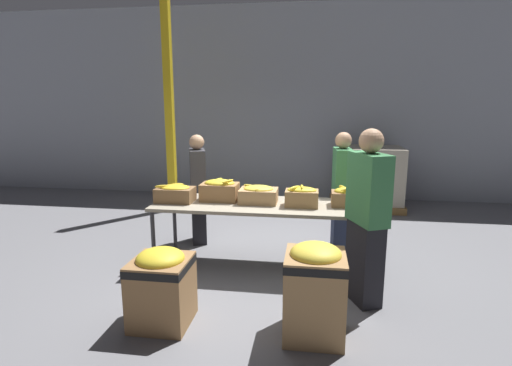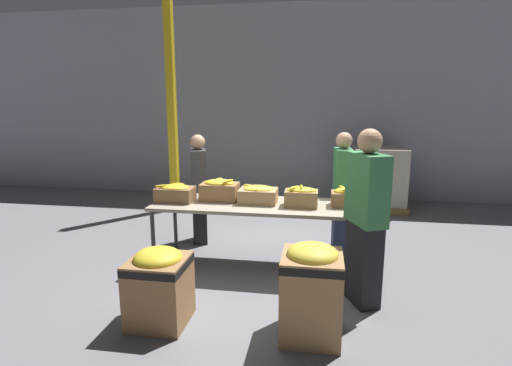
{
  "view_description": "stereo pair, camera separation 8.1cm",
  "coord_description": "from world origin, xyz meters",
  "px_view_note": "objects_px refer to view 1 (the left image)",
  "views": [
    {
      "loc": [
        0.63,
        -4.7,
        2.04
      ],
      "look_at": [
        -0.1,
        0.28,
        1.01
      ],
      "focal_mm": 28.0,
      "sensor_mm": 36.0,
      "label": 1
    },
    {
      "loc": [
        0.71,
        -4.69,
        2.04
      ],
      "look_at": [
        -0.1,
        0.28,
        1.01
      ],
      "focal_mm": 28.0,
      "sensor_mm": 36.0,
      "label": 2
    }
  ],
  "objects_px": {
    "support_pillar": "(169,104)",
    "pallet_stack_1": "(355,180)",
    "volunteer_0": "(341,193)",
    "donation_bin_0": "(162,284)",
    "donation_bin_1": "(315,288)",
    "banana_box_4": "(351,197)",
    "sorting_table": "(261,208)",
    "pallet_stack_0": "(375,178)",
    "banana_box_3": "(302,196)",
    "volunteer_2": "(198,190)",
    "banana_box_2": "(258,194)",
    "banana_box_1": "(220,190)",
    "volunteer_1": "(367,219)",
    "banana_box_0": "(175,193)"
  },
  "relations": [
    {
      "from": "banana_box_1",
      "to": "pallet_stack_1",
      "type": "distance_m",
      "value": 3.7
    },
    {
      "from": "banana_box_2",
      "to": "donation_bin_1",
      "type": "height_order",
      "value": "banana_box_2"
    },
    {
      "from": "support_pillar",
      "to": "volunteer_2",
      "type": "bearing_deg",
      "value": -59.22
    },
    {
      "from": "support_pillar",
      "to": "pallet_stack_1",
      "type": "height_order",
      "value": "support_pillar"
    },
    {
      "from": "banana_box_3",
      "to": "donation_bin_1",
      "type": "relative_size",
      "value": 0.46
    },
    {
      "from": "volunteer_0",
      "to": "support_pillar",
      "type": "bearing_deg",
      "value": -123.54
    },
    {
      "from": "banana_box_3",
      "to": "volunteer_0",
      "type": "bearing_deg",
      "value": 56.47
    },
    {
      "from": "sorting_table",
      "to": "donation_bin_1",
      "type": "distance_m",
      "value": 1.63
    },
    {
      "from": "pallet_stack_0",
      "to": "volunteer_2",
      "type": "bearing_deg",
      "value": -140.03
    },
    {
      "from": "banana_box_0",
      "to": "donation_bin_1",
      "type": "distance_m",
      "value": 2.29
    },
    {
      "from": "pallet_stack_1",
      "to": "donation_bin_1",
      "type": "bearing_deg",
      "value": -99.48
    },
    {
      "from": "sorting_table",
      "to": "banana_box_0",
      "type": "height_order",
      "value": "banana_box_0"
    },
    {
      "from": "banana_box_1",
      "to": "volunteer_2",
      "type": "distance_m",
      "value": 0.82
    },
    {
      "from": "banana_box_2",
      "to": "donation_bin_1",
      "type": "xyz_separation_m",
      "value": [
        0.7,
        -1.5,
        -0.46
      ]
    },
    {
      "from": "banana_box_2",
      "to": "banana_box_3",
      "type": "xyz_separation_m",
      "value": [
        0.53,
        -0.09,
        0.01
      ]
    },
    {
      "from": "volunteer_2",
      "to": "support_pillar",
      "type": "xyz_separation_m",
      "value": [
        -1.01,
        1.7,
        1.21
      ]
    },
    {
      "from": "donation_bin_0",
      "to": "donation_bin_1",
      "type": "relative_size",
      "value": 0.85
    },
    {
      "from": "support_pillar",
      "to": "volunteer_0",
      "type": "bearing_deg",
      "value": -29.45
    },
    {
      "from": "volunteer_1",
      "to": "pallet_stack_0",
      "type": "height_order",
      "value": "volunteer_1"
    },
    {
      "from": "donation_bin_0",
      "to": "support_pillar",
      "type": "xyz_separation_m",
      "value": [
        -1.3,
        3.9,
        1.61
      ]
    },
    {
      "from": "banana_box_0",
      "to": "volunteer_0",
      "type": "bearing_deg",
      "value": 20.44
    },
    {
      "from": "banana_box_0",
      "to": "donation_bin_0",
      "type": "relative_size",
      "value": 0.64
    },
    {
      "from": "banana_box_0",
      "to": "banana_box_2",
      "type": "distance_m",
      "value": 1.04
    },
    {
      "from": "donation_bin_0",
      "to": "donation_bin_1",
      "type": "height_order",
      "value": "donation_bin_1"
    },
    {
      "from": "donation_bin_0",
      "to": "banana_box_4",
      "type": "bearing_deg",
      "value": 39.62
    },
    {
      "from": "banana_box_3",
      "to": "donation_bin_0",
      "type": "distance_m",
      "value": 1.94
    },
    {
      "from": "banana_box_2",
      "to": "volunteer_0",
      "type": "distance_m",
      "value": 1.26
    },
    {
      "from": "sorting_table",
      "to": "banana_box_2",
      "type": "bearing_deg",
      "value": 129.95
    },
    {
      "from": "banana_box_4",
      "to": "donation_bin_0",
      "type": "bearing_deg",
      "value": -140.38
    },
    {
      "from": "banana_box_2",
      "to": "banana_box_4",
      "type": "height_order",
      "value": "banana_box_4"
    },
    {
      "from": "volunteer_0",
      "to": "donation_bin_0",
      "type": "bearing_deg",
      "value": -42.62
    },
    {
      "from": "sorting_table",
      "to": "support_pillar",
      "type": "distance_m",
      "value": 3.41
    },
    {
      "from": "banana_box_2",
      "to": "donation_bin_0",
      "type": "relative_size",
      "value": 0.63
    },
    {
      "from": "banana_box_4",
      "to": "support_pillar",
      "type": "distance_m",
      "value": 4.08
    },
    {
      "from": "sorting_table",
      "to": "volunteer_1",
      "type": "bearing_deg",
      "value": -32.79
    },
    {
      "from": "banana_box_4",
      "to": "pallet_stack_0",
      "type": "xyz_separation_m",
      "value": [
        0.73,
        3.07,
        -0.34
      ]
    },
    {
      "from": "pallet_stack_1",
      "to": "sorting_table",
      "type": "bearing_deg",
      "value": -114.4
    },
    {
      "from": "volunteer_0",
      "to": "pallet_stack_1",
      "type": "relative_size",
      "value": 1.53
    },
    {
      "from": "banana_box_1",
      "to": "support_pillar",
      "type": "distance_m",
      "value": 2.98
    },
    {
      "from": "banana_box_3",
      "to": "banana_box_4",
      "type": "distance_m",
      "value": 0.59
    },
    {
      "from": "support_pillar",
      "to": "pallet_stack_1",
      "type": "xyz_separation_m",
      "value": [
        3.47,
        0.74,
        -1.47
      ]
    },
    {
      "from": "banana_box_1",
      "to": "donation_bin_0",
      "type": "bearing_deg",
      "value": -96.97
    },
    {
      "from": "banana_box_2",
      "to": "banana_box_4",
      "type": "relative_size",
      "value": 1.0
    },
    {
      "from": "volunteer_2",
      "to": "pallet_stack_1",
      "type": "xyz_separation_m",
      "value": [
        2.46,
        2.44,
        -0.26
      ]
    },
    {
      "from": "banana_box_2",
      "to": "pallet_stack_1",
      "type": "bearing_deg",
      "value": 64.79
    },
    {
      "from": "banana_box_1",
      "to": "pallet_stack_1",
      "type": "xyz_separation_m",
      "value": [
        1.98,
        3.09,
        -0.42
      ]
    },
    {
      "from": "banana_box_4",
      "to": "support_pillar",
      "type": "height_order",
      "value": "support_pillar"
    },
    {
      "from": "banana_box_2",
      "to": "pallet_stack_0",
      "type": "bearing_deg",
      "value": 58.97
    },
    {
      "from": "donation_bin_1",
      "to": "pallet_stack_1",
      "type": "relative_size",
      "value": 0.8
    },
    {
      "from": "sorting_table",
      "to": "pallet_stack_0",
      "type": "bearing_deg",
      "value": 59.79
    }
  ]
}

